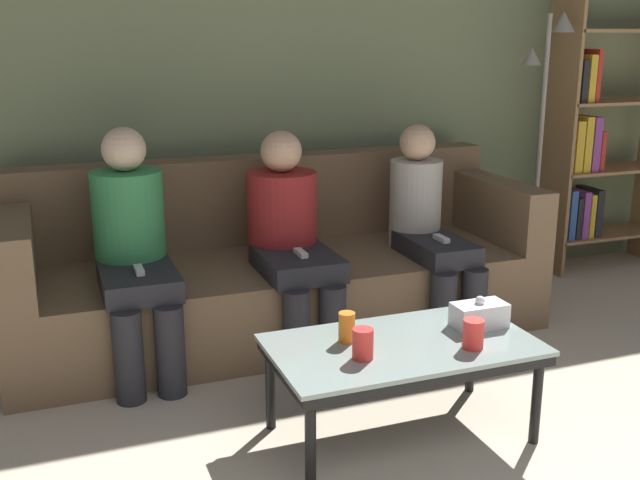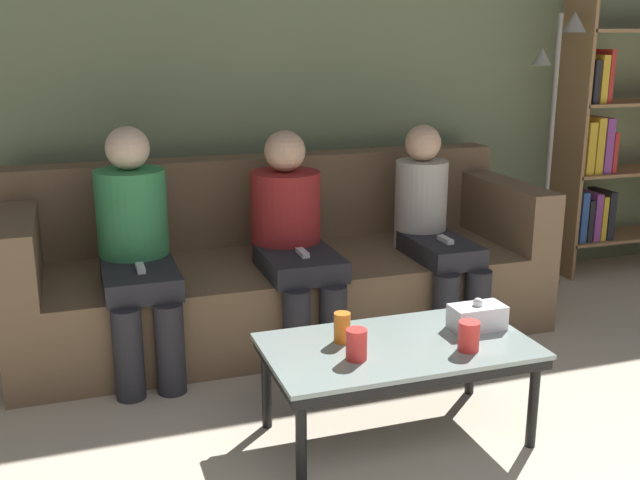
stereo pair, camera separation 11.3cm
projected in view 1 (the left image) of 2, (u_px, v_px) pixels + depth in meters
The scene contains 12 objects.
wall_back at pixel (245, 80), 4.26m from camera, with size 12.00×0.06×2.60m.
couch at pixel (276, 271), 4.03m from camera, with size 2.76×0.96×0.90m.
coffee_table at pixel (402, 352), 2.91m from camera, with size 1.03×0.57×0.40m.
cup_near_left at pixel (473, 334), 2.84m from camera, with size 0.08×0.08×0.11m.
cup_near_right at pixel (363, 344), 2.74m from camera, with size 0.08×0.08×0.12m.
cup_far_center at pixel (347, 327), 2.90m from camera, with size 0.06×0.06×0.12m.
tissue_box at pixel (479, 315), 3.05m from camera, with size 0.22×0.12×0.13m.
bookshelf at pixel (595, 147), 4.97m from camera, with size 0.86×0.32×1.80m.
standing_lamp at pixel (543, 122), 4.61m from camera, with size 0.31×0.26×1.69m.
seated_person_left_end at pixel (133, 245), 3.49m from camera, with size 0.34×0.72×1.14m.
seated_person_mid_left at pixel (289, 234), 3.76m from camera, with size 0.36×0.73×1.09m.
seated_person_mid_right at pixel (427, 225), 3.99m from camera, with size 0.31×0.70×1.09m.
Camera 1 is at (-1.13, -0.17, 1.55)m, focal length 42.00 mm.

